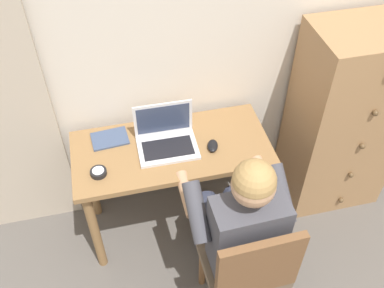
{
  "coord_description": "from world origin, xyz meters",
  "views": [
    {
      "loc": [
        -0.55,
        0.11,
        2.56
      ],
      "look_at": [
        -0.15,
        1.77,
        0.84
      ],
      "focal_mm": 41.19,
      "sensor_mm": 36.0,
      "label": 1
    }
  ],
  "objects_px": {
    "desk": "(172,162)",
    "dresser": "(344,121)",
    "desk_clock": "(98,172)",
    "computer_mouse": "(213,146)",
    "notebook_pad": "(110,139)",
    "chair": "(247,267)",
    "person_seated": "(238,218)",
    "laptop": "(166,138)"
  },
  "relations": [
    {
      "from": "desk",
      "to": "dresser",
      "type": "bearing_deg",
      "value": 2.63
    },
    {
      "from": "desk_clock",
      "to": "desk",
      "type": "bearing_deg",
      "value": 14.76
    },
    {
      "from": "computer_mouse",
      "to": "notebook_pad",
      "type": "distance_m",
      "value": 0.61
    },
    {
      "from": "dresser",
      "to": "desk_clock",
      "type": "height_order",
      "value": "dresser"
    },
    {
      "from": "computer_mouse",
      "to": "notebook_pad",
      "type": "xyz_separation_m",
      "value": [
        -0.57,
        0.21,
        -0.01
      ]
    },
    {
      "from": "chair",
      "to": "notebook_pad",
      "type": "relative_size",
      "value": 4.26
    },
    {
      "from": "person_seated",
      "to": "chair",
      "type": "bearing_deg",
      "value": -88.63
    },
    {
      "from": "laptop",
      "to": "desk",
      "type": "bearing_deg",
      "value": -54.7
    },
    {
      "from": "person_seated",
      "to": "computer_mouse",
      "type": "xyz_separation_m",
      "value": [
        -0.01,
        0.47,
        0.07
      ]
    },
    {
      "from": "desk",
      "to": "notebook_pad",
      "type": "relative_size",
      "value": 5.45
    },
    {
      "from": "notebook_pad",
      "to": "chair",
      "type": "bearing_deg",
      "value": -60.05
    },
    {
      "from": "chair",
      "to": "computer_mouse",
      "type": "relative_size",
      "value": 8.94
    },
    {
      "from": "dresser",
      "to": "person_seated",
      "type": "xyz_separation_m",
      "value": [
        -0.89,
        -0.58,
        0.02
      ]
    },
    {
      "from": "chair",
      "to": "person_seated",
      "type": "bearing_deg",
      "value": 91.37
    },
    {
      "from": "desk",
      "to": "laptop",
      "type": "xyz_separation_m",
      "value": [
        -0.02,
        0.03,
        0.18
      ]
    },
    {
      "from": "person_seated",
      "to": "laptop",
      "type": "relative_size",
      "value": 3.52
    },
    {
      "from": "chair",
      "to": "laptop",
      "type": "bearing_deg",
      "value": 110.03
    },
    {
      "from": "dresser",
      "to": "desk_clock",
      "type": "distance_m",
      "value": 1.57
    },
    {
      "from": "laptop",
      "to": "desk_clock",
      "type": "relative_size",
      "value": 3.82
    },
    {
      "from": "computer_mouse",
      "to": "notebook_pad",
      "type": "relative_size",
      "value": 0.48
    },
    {
      "from": "person_seated",
      "to": "desk_clock",
      "type": "relative_size",
      "value": 13.46
    },
    {
      "from": "desk",
      "to": "notebook_pad",
      "type": "bearing_deg",
      "value": 156.82
    },
    {
      "from": "person_seated",
      "to": "desk_clock",
      "type": "distance_m",
      "value": 0.79
    },
    {
      "from": "laptop",
      "to": "desk_clock",
      "type": "height_order",
      "value": "laptop"
    },
    {
      "from": "person_seated",
      "to": "desk_clock",
      "type": "bearing_deg",
      "value": 148.27
    },
    {
      "from": "dresser",
      "to": "laptop",
      "type": "bearing_deg",
      "value": -178.96
    },
    {
      "from": "chair",
      "to": "person_seated",
      "type": "height_order",
      "value": "person_seated"
    },
    {
      "from": "chair",
      "to": "computer_mouse",
      "type": "height_order",
      "value": "chair"
    },
    {
      "from": "chair",
      "to": "computer_mouse",
      "type": "bearing_deg",
      "value": 91.41
    },
    {
      "from": "computer_mouse",
      "to": "desk_clock",
      "type": "height_order",
      "value": "computer_mouse"
    },
    {
      "from": "desk",
      "to": "person_seated",
      "type": "relative_size",
      "value": 0.94
    },
    {
      "from": "dresser",
      "to": "chair",
      "type": "xyz_separation_m",
      "value": [
        -0.89,
        -0.76,
        -0.16
      ]
    },
    {
      "from": "laptop",
      "to": "computer_mouse",
      "type": "height_order",
      "value": "laptop"
    },
    {
      "from": "desk_clock",
      "to": "computer_mouse",
      "type": "bearing_deg",
      "value": 4.51
    },
    {
      "from": "person_seated",
      "to": "desk_clock",
      "type": "xyz_separation_m",
      "value": [
        -0.67,
        0.41,
        0.07
      ]
    },
    {
      "from": "person_seated",
      "to": "laptop",
      "type": "height_order",
      "value": "person_seated"
    },
    {
      "from": "laptop",
      "to": "desk_clock",
      "type": "bearing_deg",
      "value": -160.47
    },
    {
      "from": "desk",
      "to": "computer_mouse",
      "type": "relative_size",
      "value": 11.44
    },
    {
      "from": "dresser",
      "to": "laptop",
      "type": "distance_m",
      "value": 1.17
    },
    {
      "from": "chair",
      "to": "desk_clock",
      "type": "relative_size",
      "value": 9.93
    },
    {
      "from": "computer_mouse",
      "to": "desk_clock",
      "type": "bearing_deg",
      "value": -159.03
    },
    {
      "from": "desk",
      "to": "chair",
      "type": "bearing_deg",
      "value": -70.74
    }
  ]
}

